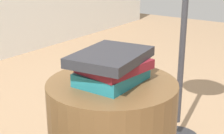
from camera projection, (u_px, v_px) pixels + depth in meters
book_teal at (112, 75)px, 1.17m from camera, size 0.23×0.18×0.05m
book_maroon at (115, 66)px, 1.15m from camera, size 0.24×0.20×0.03m
book_charcoal at (110, 57)px, 1.14m from camera, size 0.30×0.24×0.03m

